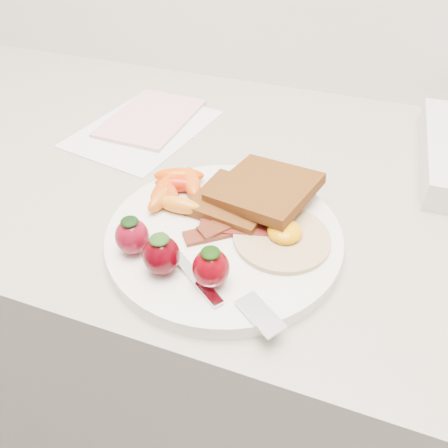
% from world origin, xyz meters
% --- Properties ---
extents(counter, '(2.00, 0.60, 0.90)m').
position_xyz_m(counter, '(0.00, 1.70, 0.45)').
color(counter, gray).
rests_on(counter, ground).
extents(plate, '(0.27, 0.27, 0.02)m').
position_xyz_m(plate, '(-0.01, 1.55, 0.91)').
color(plate, white).
rests_on(plate, counter).
extents(toast_lower, '(0.10, 0.10, 0.01)m').
position_xyz_m(toast_lower, '(-0.02, 1.60, 0.93)').
color(toast_lower, '#381806').
rests_on(toast_lower, plate).
extents(toast_upper, '(0.13, 0.13, 0.03)m').
position_xyz_m(toast_upper, '(0.02, 1.62, 0.94)').
color(toast_upper, '#392409').
rests_on(toast_upper, toast_lower).
extents(fried_egg, '(0.13, 0.13, 0.02)m').
position_xyz_m(fried_egg, '(0.05, 1.56, 0.92)').
color(fried_egg, beige).
rests_on(fried_egg, plate).
extents(bacon_strips, '(0.10, 0.10, 0.01)m').
position_xyz_m(bacon_strips, '(-0.01, 1.56, 0.92)').
color(bacon_strips, '#390508').
rests_on(bacon_strips, plate).
extents(baby_carrots, '(0.09, 0.10, 0.02)m').
position_xyz_m(baby_carrots, '(-0.09, 1.60, 0.93)').
color(baby_carrots, red).
rests_on(baby_carrots, plate).
extents(strawberries, '(0.13, 0.05, 0.05)m').
position_xyz_m(strawberries, '(-0.05, 1.48, 0.94)').
color(strawberries, maroon).
rests_on(strawberries, plate).
extents(fork, '(0.17, 0.10, 0.00)m').
position_xyz_m(fork, '(0.01, 1.47, 0.92)').
color(fork, silver).
rests_on(fork, plate).
extents(paper_sheet, '(0.21, 0.25, 0.00)m').
position_xyz_m(paper_sheet, '(-0.23, 1.76, 0.90)').
color(paper_sheet, white).
rests_on(paper_sheet, counter).
extents(notepad, '(0.13, 0.18, 0.01)m').
position_xyz_m(notepad, '(-0.23, 1.79, 0.91)').
color(notepad, '#DFA4A9').
rests_on(notepad, paper_sheet).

